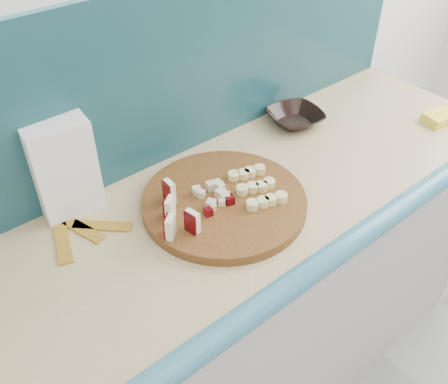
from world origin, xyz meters
TOP-DOWN VIEW (x-y plane):
  - kitchen_counter at (0.10, 1.50)m, footprint 2.20×0.63m
  - backsplash at (0.10, 1.79)m, footprint 2.20×0.02m
  - cutting_board at (0.22, 1.50)m, footprint 0.55×0.55m
  - apple_wedges at (0.07, 1.51)m, footprint 0.11×0.17m
  - apple_chunks at (0.19, 1.51)m, footprint 0.06×0.07m
  - banana_slices at (0.31, 1.48)m, footprint 0.15×0.18m
  - brown_bowl at (0.67, 1.68)m, footprint 0.21×0.21m
  - flour_bag at (-0.09, 1.76)m, footprint 0.16×0.13m
  - sponge at (1.04, 1.38)m, footprint 0.11×0.09m
  - banana_peel at (-0.12, 1.65)m, footprint 0.21×0.17m

SIDE VIEW (x-z plane):
  - kitchen_counter at x=0.10m, z-range 0.00..0.91m
  - banana_peel at x=-0.12m, z-range 0.91..0.92m
  - cutting_board at x=0.22m, z-range 0.91..0.94m
  - sponge at x=1.04m, z-range 0.91..0.94m
  - brown_bowl at x=0.67m, z-range 0.91..0.95m
  - banana_slices at x=0.31m, z-range 0.94..0.96m
  - apple_chunks at x=0.19m, z-range 0.94..0.96m
  - apple_wedges at x=0.07m, z-range 0.94..1.00m
  - flour_bag at x=-0.09m, z-range 0.91..1.17m
  - backsplash at x=0.10m, z-range 0.91..1.41m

